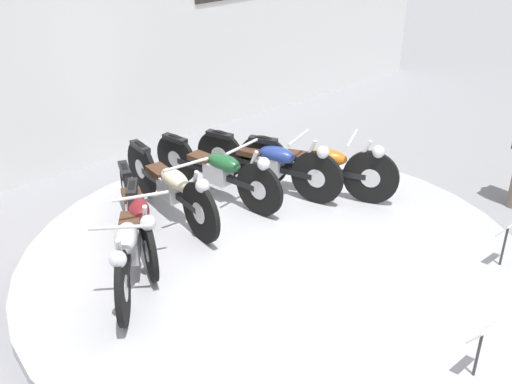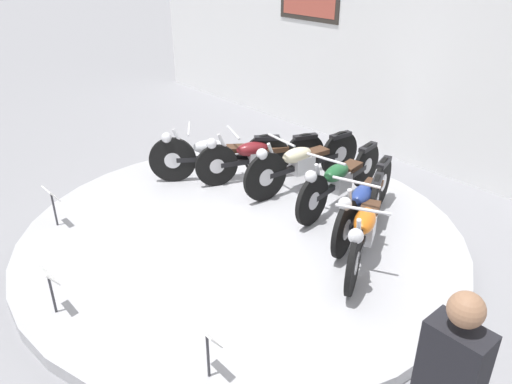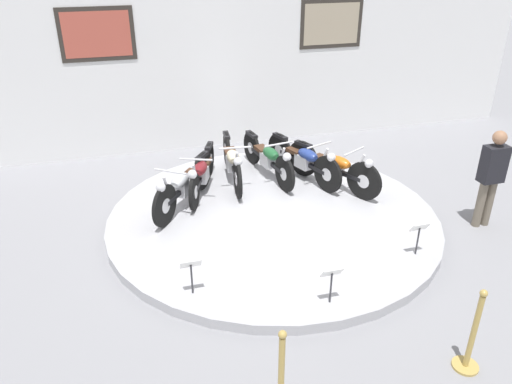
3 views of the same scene
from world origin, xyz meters
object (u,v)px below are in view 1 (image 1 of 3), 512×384
motorcycle_green (218,169)px  info_placard_front_centre (481,338)px  motorcycle_cream (171,185)px  motorcycle_orange (319,165)px  motorcycle_maroon (137,214)px  motorcycle_blue (270,162)px  info_placard_front_right (507,234)px  motorcycle_silver (128,243)px

motorcycle_green → info_placard_front_centre: motorcycle_green is taller
motorcycle_cream → motorcycle_orange: motorcycle_cream is taller
motorcycle_maroon → motorcycle_cream: 0.66m
motorcycle_blue → info_placard_front_right: size_ratio=3.74×
motorcycle_cream → motorcycle_green: (0.68, -0.00, -0.01)m
motorcycle_silver → motorcycle_cream: (0.98, 0.73, 0.00)m
motorcycle_silver → motorcycle_orange: same height
motorcycle_silver → motorcycle_blue: motorcycle_silver is taller
motorcycle_orange → motorcycle_silver: bearing=179.9°
motorcycle_maroon → motorcycle_green: bearing=11.7°
motorcycle_silver → motorcycle_blue: 2.31m
motorcycle_orange → motorcycle_blue: bearing=129.3°
motorcycle_green → motorcycle_cream: bearing=179.8°
motorcycle_maroon → info_placard_front_right: (2.51, -2.75, -0.01)m
motorcycle_maroon → motorcycle_silver: bearing=-129.7°
motorcycle_maroon → info_placard_front_centre: size_ratio=3.60×
motorcycle_cream → motorcycle_orange: (1.65, -0.73, -0.00)m
motorcycle_silver → info_placard_front_centre: bearing=-65.6°
motorcycle_orange → info_placard_front_right: size_ratio=3.52×
motorcycle_maroon → motorcycle_cream: bearing=23.9°
motorcycle_maroon → motorcycle_green: (1.28, 0.26, 0.01)m
motorcycle_maroon → motorcycle_green: motorcycle_green is taller
motorcycle_green → motorcycle_blue: size_ratio=1.03×
motorcycle_cream → info_placard_front_centre: (0.34, -3.64, -0.03)m
motorcycle_cream → info_placard_front_centre: motorcycle_cream is taller
motorcycle_maroon → motorcycle_orange: (2.26, -0.46, 0.02)m
motorcycle_maroon → info_placard_front_centre: bearing=-74.5°
motorcycle_green → info_placard_front_right: motorcycle_green is taller
motorcycle_cream → info_placard_front_right: 3.57m
motorcycle_blue → motorcycle_green: bearing=156.2°
motorcycle_silver → motorcycle_orange: 2.64m
motorcycle_maroon → info_placard_front_right: 3.72m
info_placard_front_centre → motorcycle_silver: bearing=114.4°
motorcycle_cream → motorcycle_blue: size_ratio=1.06×
motorcycle_maroon → motorcycle_orange: bearing=-11.6°
motorcycle_blue → motorcycle_orange: motorcycle_orange is taller
motorcycle_cream → motorcycle_orange: size_ratio=1.12×
motorcycle_green → motorcycle_blue: motorcycle_blue is taller
motorcycle_green → info_placard_front_centre: (-0.34, -3.64, -0.02)m
motorcycle_silver → motorcycle_maroon: 0.60m
motorcycle_green → motorcycle_blue: bearing=-23.8°
motorcycle_silver → info_placard_front_centre: 3.20m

